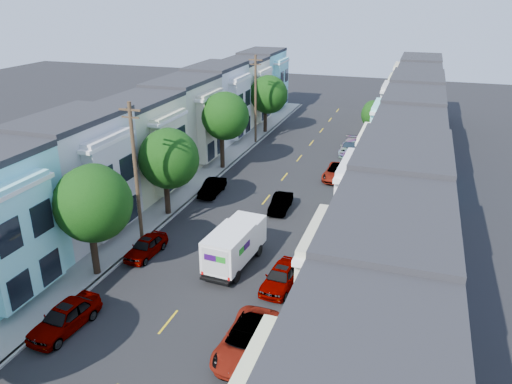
{
  "coord_description": "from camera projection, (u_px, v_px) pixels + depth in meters",
  "views": [
    {
      "loc": [
        11.69,
        -25.91,
        16.94
      ],
      "look_at": [
        0.3,
        8.32,
        2.2
      ],
      "focal_mm": 35.0,
      "sensor_mm": 36.0,
      "label": 1
    }
  ],
  "objects": [
    {
      "name": "lead_sedan",
      "position": [
        281.0,
        203.0,
        40.86
      ],
      "size": [
        1.51,
        3.85,
        1.26
      ],
      "primitive_type": "imported",
      "rotation": [
        0.0,
        0.0,
        0.05
      ],
      "color": "black",
      "rests_on": "ground"
    },
    {
      "name": "sidewalk_right",
      "position": [
        356.0,
        197.0,
        43.58
      ],
      "size": [
        2.6,
        70.0,
        0.15
      ],
      "primitive_type": "cube",
      "color": "gray",
      "rests_on": "ground"
    },
    {
      "name": "fedex_truck",
      "position": [
        235.0,
        244.0,
        32.43
      ],
      "size": [
        2.19,
        5.69,
        2.73
      ],
      "rotation": [
        0.0,
        0.0,
        -0.08
      ],
      "color": "white",
      "rests_on": "ground"
    },
    {
      "name": "parked_left_b",
      "position": [
        65.0,
        318.0,
        26.46
      ],
      "size": [
        2.18,
        4.74,
        1.49
      ],
      "primitive_type": "imported",
      "rotation": [
        0.0,
        0.0,
        -0.09
      ],
      "color": "black",
      "rests_on": "ground"
    },
    {
      "name": "parked_right_c",
      "position": [
        337.0,
        172.0,
        47.63
      ],
      "size": [
        2.38,
        4.89,
        1.34
      ],
      "primitive_type": "imported",
      "rotation": [
        0.0,
        0.0,
        -0.03
      ],
      "color": "black",
      "rests_on": "ground"
    },
    {
      "name": "utility_pole_far",
      "position": [
        256.0,
        100.0,
        57.07
      ],
      "size": [
        1.6,
        0.26,
        10.0
      ],
      "color": "#42301E",
      "rests_on": "ground"
    },
    {
      "name": "tree_d",
      "position": [
        224.0,
        116.0,
        48.48
      ],
      "size": [
        4.7,
        4.7,
        7.82
      ],
      "color": "black",
      "rests_on": "ground"
    },
    {
      "name": "utility_pole_near",
      "position": [
        136.0,
        174.0,
        34.23
      ],
      "size": [
        1.6,
        0.26,
        10.0
      ],
      "color": "#42301E",
      "rests_on": "ground"
    },
    {
      "name": "townhouse_row_right",
      "position": [
        401.0,
        203.0,
        42.5
      ],
      "size": [
        5.0,
        70.0,
        8.5
      ],
      "primitive_type": "cube",
      "color": "white",
      "rests_on": "ground"
    },
    {
      "name": "tree_e",
      "position": [
        268.0,
        95.0,
        61.35
      ],
      "size": [
        4.7,
        4.7,
        7.22
      ],
      "color": "black",
      "rests_on": "ground"
    },
    {
      "name": "parked_left_d",
      "position": [
        212.0,
        188.0,
        44.05
      ],
      "size": [
        1.48,
        3.89,
        1.28
      ],
      "primitive_type": "imported",
      "rotation": [
        0.0,
        0.0,
        0.03
      ],
      "color": "#58070C",
      "rests_on": "ground"
    },
    {
      "name": "tree_c",
      "position": [
        168.0,
        159.0,
        38.42
      ],
      "size": [
        4.7,
        4.7,
        7.15
      ],
      "color": "black",
      "rests_on": "ground"
    },
    {
      "name": "parked_right_b",
      "position": [
        281.0,
        277.0,
        30.29
      ],
      "size": [
        2.01,
        4.47,
        1.41
      ],
      "primitive_type": "imported",
      "rotation": [
        0.0,
        0.0,
        -0.08
      ],
      "color": "#BBB9C6",
      "rests_on": "ground"
    },
    {
      "name": "tree_far_r",
      "position": [
        374.0,
        115.0,
        55.84
      ],
      "size": [
        3.1,
        3.1,
        5.4
      ],
      "color": "black",
      "rests_on": "ground"
    },
    {
      "name": "parked_left_c",
      "position": [
        146.0,
        247.0,
        33.94
      ],
      "size": [
        1.74,
        4.09,
        1.3
      ],
      "primitive_type": "imported",
      "rotation": [
        0.0,
        0.0,
        -0.05
      ],
      "color": "#A0A6B9",
      "rests_on": "ground"
    },
    {
      "name": "townhouse_row_left",
      "position": [
        167.0,
        174.0,
        49.02
      ],
      "size": [
        5.0,
        70.0,
        8.5
      ],
      "primitive_type": "cube",
      "color": "white",
      "rests_on": "ground"
    },
    {
      "name": "curb_left",
      "position": [
        215.0,
        180.0,
        47.5
      ],
      "size": [
        0.3,
        70.0,
        0.15
      ],
      "primitive_type": "cube",
      "color": "gray",
      "rests_on": "ground"
    },
    {
      "name": "parked_right_a",
      "position": [
        247.0,
        340.0,
        24.8
      ],
      "size": [
        2.47,
        5.18,
        1.43
      ],
      "primitive_type": "imported",
      "rotation": [
        0.0,
        0.0,
        -0.02
      ],
      "color": "#3E4246",
      "rests_on": "ground"
    },
    {
      "name": "curb_right",
      "position": [
        342.0,
        195.0,
        43.96
      ],
      "size": [
        0.3,
        70.0,
        0.15
      ],
      "primitive_type": "cube",
      "color": "gray",
      "rests_on": "ground"
    },
    {
      "name": "ground",
      "position": [
        211.0,
        268.0,
        32.58
      ],
      "size": [
        160.0,
        160.0,
        0.0
      ],
      "primitive_type": "plane",
      "color": "black",
      "rests_on": "ground"
    },
    {
      "name": "tree_b",
      "position": [
        92.0,
        204.0,
        29.88
      ],
      "size": [
        4.7,
        4.7,
        7.36
      ],
      "color": "black",
      "rests_on": "ground"
    },
    {
      "name": "road_slab",
      "position": [
        276.0,
        188.0,
        45.76
      ],
      "size": [
        12.0,
        70.0,
        0.02
      ],
      "primitive_type": "cube",
      "color": "black",
      "rests_on": "ground"
    },
    {
      "name": "parked_right_d",
      "position": [
        350.0,
        147.0,
        54.96
      ],
      "size": [
        2.08,
        4.83,
        1.44
      ],
      "primitive_type": "imported",
      "rotation": [
        0.0,
        0.0,
        0.01
      ],
      "color": "black",
      "rests_on": "ground"
    },
    {
      "name": "centerline",
      "position": [
        276.0,
        188.0,
        45.76
      ],
      "size": [
        0.12,
        70.0,
        0.01
      ],
      "primitive_type": "cube",
      "color": "gold",
      "rests_on": "ground"
    },
    {
      "name": "sidewalk_left",
      "position": [
        202.0,
        178.0,
        47.88
      ],
      "size": [
        2.6,
        70.0,
        0.15
      ],
      "primitive_type": "cube",
      "color": "gray",
      "rests_on": "ground"
    }
  ]
}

